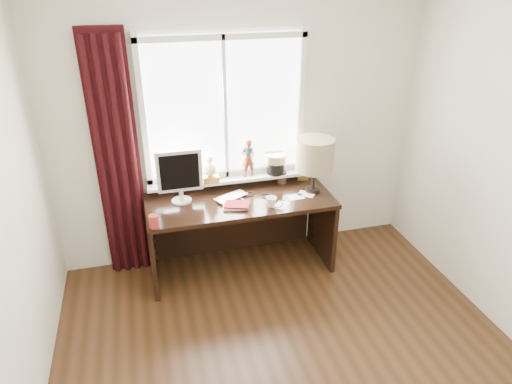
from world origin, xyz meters
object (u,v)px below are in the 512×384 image
object	(u,v)px
red_cup	(154,221)
mug	(271,202)
monitor	(179,173)
desk	(238,217)
laptop	(231,197)
table_lamp	(315,155)

from	to	relation	value
red_cup	mug	bearing A→B (deg)	5.21
mug	monitor	size ratio (longest dim) A/B	0.20
desk	red_cup	bearing A→B (deg)	-153.20
red_cup	laptop	bearing A→B (deg)	25.51
laptop	mug	distance (m)	0.40
mug	table_lamp	size ratio (longest dim) A/B	0.19
laptop	table_lamp	world-z (taller)	table_lamp
mug	table_lamp	xyz separation A→B (m)	(0.47, 0.20, 0.31)
mug	red_cup	world-z (taller)	red_cup
mug	red_cup	bearing A→B (deg)	-174.79
table_lamp	mug	bearing A→B (deg)	-157.27
mug	desk	distance (m)	0.48
monitor	mug	bearing A→B (deg)	-21.69
table_lamp	desk	bearing A→B (deg)	171.21
laptop	mug	world-z (taller)	mug
laptop	monitor	xyz separation A→B (m)	(-0.44, 0.05, 0.27)
laptop	desk	distance (m)	0.27
laptop	red_cup	size ratio (longest dim) A/B	2.90
laptop	red_cup	world-z (taller)	red_cup
red_cup	desk	world-z (taller)	red_cup
mug	table_lamp	world-z (taller)	table_lamp
desk	monitor	bearing A→B (deg)	-179.64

